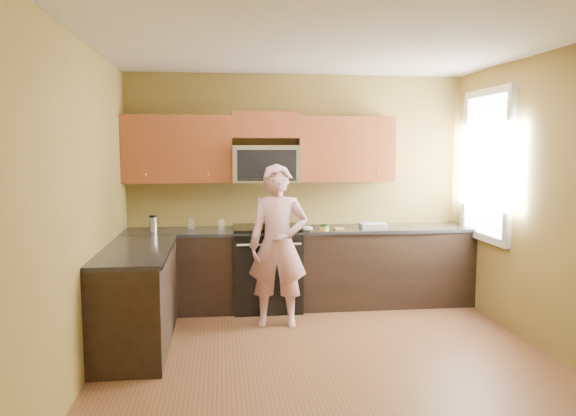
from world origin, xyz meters
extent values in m
plane|color=brown|center=(0.00, 0.00, 0.00)|extent=(4.00, 4.00, 0.00)
plane|color=white|center=(0.00, 0.00, 2.70)|extent=(4.00, 4.00, 0.00)
plane|color=brown|center=(0.00, 2.00, 1.35)|extent=(4.00, 0.00, 4.00)
plane|color=brown|center=(0.00, -2.00, 1.35)|extent=(4.00, 0.00, 4.00)
plane|color=brown|center=(-2.00, 0.00, 1.35)|extent=(0.00, 4.00, 4.00)
plane|color=brown|center=(2.00, 0.00, 1.35)|extent=(0.00, 4.00, 4.00)
cube|color=black|center=(0.00, 1.70, 0.44)|extent=(4.00, 0.60, 0.88)
cube|color=black|center=(-1.70, 0.60, 0.44)|extent=(0.60, 1.60, 0.88)
cube|color=black|center=(0.00, 1.69, 0.90)|extent=(4.00, 0.62, 0.04)
cube|color=black|center=(-1.69, 0.60, 0.90)|extent=(0.62, 1.60, 0.04)
cube|color=brown|center=(-0.40, 1.83, 2.10)|extent=(0.76, 0.33, 0.30)
imported|color=#CE6778|center=(-0.33, 1.06, 0.84)|extent=(0.66, 0.49, 1.68)
cube|color=#B27F47|center=(0.41, 1.56, 0.93)|extent=(0.12, 0.12, 0.01)
ellipsoid|color=silver|center=(0.04, 1.45, 0.95)|extent=(0.14, 0.15, 0.06)
ellipsoid|color=silver|center=(0.78, 1.72, 0.95)|extent=(0.13, 0.14, 0.07)
cube|color=silver|center=(0.84, 1.65, 0.95)|extent=(0.31, 0.25, 0.05)
cylinder|color=silver|center=(-1.67, 1.75, 0.98)|extent=(0.09, 0.09, 0.12)
cylinder|color=silver|center=(-0.91, 1.71, 0.98)|extent=(0.09, 0.09, 0.12)
cylinder|color=silver|center=(-1.26, 1.82, 0.98)|extent=(0.08, 0.08, 0.12)
camera|label=1|loc=(-0.91, -4.56, 1.84)|focal=34.62mm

